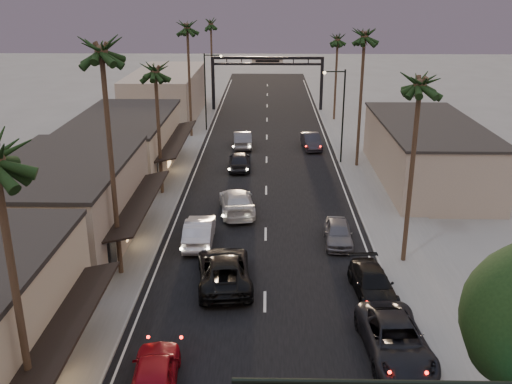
{
  "coord_description": "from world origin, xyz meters",
  "views": [
    {
      "loc": [
        0.08,
        -8.17,
        16.2
      ],
      "look_at": [
        -0.7,
        29.68,
        2.5
      ],
      "focal_mm": 40.0,
      "sensor_mm": 36.0,
      "label": 1
    }
  ],
  "objects_px": {
    "palm_lb": "(101,44)",
    "palm_rb": "(365,32)",
    "palm_ra": "(421,77)",
    "palm_far": "(211,21)",
    "oncoming_red": "(155,374)",
    "oncoming_pickup": "(224,270)",
    "palm_ld": "(187,24)",
    "curbside_near": "(395,340)",
    "palm_lc": "(155,66)",
    "curbside_black": "(373,283)",
    "streetlight_left": "(208,86)",
    "oncoming_silver": "(199,231)",
    "streetlight_right": "(340,109)",
    "arch": "(267,70)",
    "palm_rc": "(338,36)"
  },
  "relations": [
    {
      "from": "palm_lb",
      "to": "palm_rb",
      "type": "relative_size",
      "value": 1.07
    },
    {
      "from": "palm_ra",
      "to": "palm_far",
      "type": "height_order",
      "value": "same"
    },
    {
      "from": "arch",
      "to": "oncoming_silver",
      "type": "relative_size",
      "value": 2.91
    },
    {
      "from": "palm_lb",
      "to": "palm_far",
      "type": "distance_m",
      "value": 56.03
    },
    {
      "from": "palm_lb",
      "to": "curbside_near",
      "type": "xyz_separation_m",
      "value": [
        14.65,
        -7.65,
        -12.54
      ]
    },
    {
      "from": "streetlight_left",
      "to": "oncoming_pickup",
      "type": "bearing_deg",
      "value": -82.97
    },
    {
      "from": "oncoming_red",
      "to": "curbside_black",
      "type": "xyz_separation_m",
      "value": [
        10.55,
        8.19,
        -0.1
      ]
    },
    {
      "from": "streetlight_right",
      "to": "palm_rb",
      "type": "relative_size",
      "value": 0.63
    },
    {
      "from": "palm_rc",
      "to": "palm_far",
      "type": "height_order",
      "value": "palm_far"
    },
    {
      "from": "palm_lc",
      "to": "curbside_black",
      "type": "height_order",
      "value": "palm_lc"
    },
    {
      "from": "palm_far",
      "to": "oncoming_pickup",
      "type": "distance_m",
      "value": 58.31
    },
    {
      "from": "arch",
      "to": "palm_far",
      "type": "height_order",
      "value": "palm_far"
    },
    {
      "from": "oncoming_pickup",
      "to": "palm_lc",
      "type": "bearing_deg",
      "value": -73.98
    },
    {
      "from": "palm_lb",
      "to": "palm_ld",
      "type": "bearing_deg",
      "value": 90.0
    },
    {
      "from": "streetlight_left",
      "to": "curbside_black",
      "type": "distance_m",
      "value": 40.53
    },
    {
      "from": "palm_lb",
      "to": "curbside_near",
      "type": "distance_m",
      "value": 20.75
    },
    {
      "from": "palm_lc",
      "to": "curbside_black",
      "type": "distance_m",
      "value": 23.82
    },
    {
      "from": "streetlight_left",
      "to": "palm_far",
      "type": "bearing_deg",
      "value": 93.95
    },
    {
      "from": "palm_rb",
      "to": "curbside_black",
      "type": "bearing_deg",
      "value": -96.25
    },
    {
      "from": "streetlight_left",
      "to": "curbside_near",
      "type": "height_order",
      "value": "streetlight_left"
    },
    {
      "from": "palm_rc",
      "to": "oncoming_pickup",
      "type": "distance_m",
      "value": 45.43
    },
    {
      "from": "curbside_near",
      "to": "palm_rb",
      "type": "bearing_deg",
      "value": 81.58
    },
    {
      "from": "palm_ld",
      "to": "palm_rb",
      "type": "height_order",
      "value": "same"
    },
    {
      "from": "palm_lc",
      "to": "curbside_near",
      "type": "relative_size",
      "value": 2.01
    },
    {
      "from": "oncoming_pickup",
      "to": "oncoming_silver",
      "type": "height_order",
      "value": "oncoming_pickup"
    },
    {
      "from": "oncoming_silver",
      "to": "oncoming_pickup",
      "type": "bearing_deg",
      "value": 109.21
    },
    {
      "from": "palm_lc",
      "to": "palm_far",
      "type": "height_order",
      "value": "palm_far"
    },
    {
      "from": "palm_lc",
      "to": "oncoming_red",
      "type": "relative_size",
      "value": 2.49
    },
    {
      "from": "streetlight_right",
      "to": "palm_lc",
      "type": "relative_size",
      "value": 0.74
    },
    {
      "from": "streetlight_right",
      "to": "oncoming_pickup",
      "type": "xyz_separation_m",
      "value": [
        -9.27,
        -24.03,
        -4.44
      ]
    },
    {
      "from": "streetlight_right",
      "to": "oncoming_pickup",
      "type": "relative_size",
      "value": 1.41
    },
    {
      "from": "palm_lc",
      "to": "arch",
      "type": "bearing_deg",
      "value": 75.8
    },
    {
      "from": "palm_ra",
      "to": "oncoming_red",
      "type": "height_order",
      "value": "palm_ra"
    },
    {
      "from": "curbside_near",
      "to": "palm_lc",
      "type": "bearing_deg",
      "value": 120.58
    },
    {
      "from": "palm_rb",
      "to": "arch",
      "type": "bearing_deg",
      "value": 108.3
    },
    {
      "from": "palm_lc",
      "to": "oncoming_silver",
      "type": "relative_size",
      "value": 2.33
    },
    {
      "from": "streetlight_left",
      "to": "palm_lc",
      "type": "distance_m",
      "value": 22.65
    },
    {
      "from": "palm_lb",
      "to": "palm_rb",
      "type": "xyz_separation_m",
      "value": [
        17.2,
        22.0,
        -0.97
      ]
    },
    {
      "from": "oncoming_red",
      "to": "oncoming_pickup",
      "type": "relative_size",
      "value": 0.77
    },
    {
      "from": "oncoming_red",
      "to": "curbside_black",
      "type": "height_order",
      "value": "oncoming_red"
    },
    {
      "from": "palm_lb",
      "to": "palm_ra",
      "type": "relative_size",
      "value": 1.15
    },
    {
      "from": "curbside_near",
      "to": "palm_far",
      "type": "bearing_deg",
      "value": 99.2
    },
    {
      "from": "palm_rb",
      "to": "palm_rc",
      "type": "xyz_separation_m",
      "value": [
        0.0,
        20.0,
        -1.95
      ]
    },
    {
      "from": "curbside_black",
      "to": "streetlight_left",
      "type": "bearing_deg",
      "value": 103.77
    },
    {
      "from": "palm_lc",
      "to": "curbside_near",
      "type": "bearing_deg",
      "value": -55.91
    },
    {
      "from": "arch",
      "to": "palm_rc",
      "type": "distance_m",
      "value": 11.59
    },
    {
      "from": "oncoming_pickup",
      "to": "palm_lb",
      "type": "bearing_deg",
      "value": -15.94
    },
    {
      "from": "palm_lc",
      "to": "palm_ld",
      "type": "xyz_separation_m",
      "value": [
        0.0,
        19.0,
        1.95
      ]
    },
    {
      "from": "palm_far",
      "to": "curbside_black",
      "type": "bearing_deg",
      "value": -76.23
    },
    {
      "from": "oncoming_red",
      "to": "oncoming_silver",
      "type": "height_order",
      "value": "oncoming_silver"
    }
  ]
}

